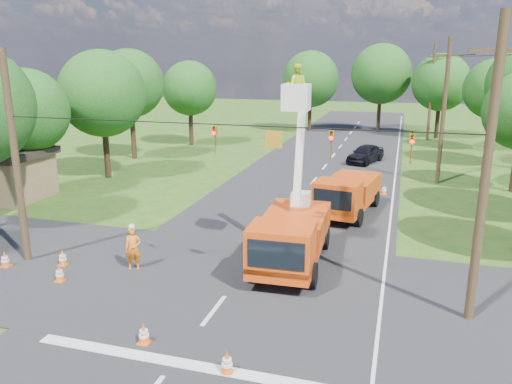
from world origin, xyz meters
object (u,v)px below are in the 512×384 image
(traffic_cone_2, at_px, (289,237))
(traffic_cone_7, at_px, (384,189))
(distant_car, at_px, (365,154))
(traffic_cone_3, at_px, (326,220))
(traffic_cone_5, at_px, (63,258))
(traffic_cone_1, at_px, (227,362))
(pole_left, at_px, (16,160))
(bucket_truck, at_px, (292,227))
(tree_left_e, at_px, (130,84))
(tree_left_d, at_px, (102,94))
(pole_right_near, at_px, (486,173))
(tree_far_b, at_px, (381,74))
(tree_left_c, at_px, (26,111))
(second_truck, at_px, (347,194))
(traffic_cone_0, at_px, (144,334))
(pole_right_far, at_px, (431,92))
(traffic_cone_4, at_px, (60,273))
(traffic_cone_6, at_px, (5,259))
(tree_far_c, at_px, (441,82))
(shed, at_px, (2,173))
(tree_right_e, at_px, (494,89))
(pole_right_mid, at_px, (444,111))
(tree_left_f, at_px, (190,88))
(ground_worker, at_px, (133,248))

(traffic_cone_2, bearing_deg, traffic_cone_7, 69.19)
(distant_car, distance_m, traffic_cone_2, 20.72)
(traffic_cone_3, height_order, traffic_cone_5, same)
(traffic_cone_1, bearing_deg, pole_left, 154.88)
(bucket_truck, relative_size, tree_left_e, 0.89)
(traffic_cone_3, bearing_deg, tree_left_e, 144.32)
(traffic_cone_1, distance_m, traffic_cone_7, 21.16)
(traffic_cone_1, bearing_deg, tree_left_d, 129.45)
(pole_right_near, distance_m, tree_far_b, 45.37)
(bucket_truck, distance_m, traffic_cone_1, 8.07)
(tree_left_c, bearing_deg, second_truck, 4.81)
(traffic_cone_0, relative_size, tree_left_c, 0.09)
(pole_right_near, xyz_separation_m, pole_right_far, (0.00, 40.00, 0.00))
(traffic_cone_4, distance_m, traffic_cone_6, 3.19)
(distant_car, distance_m, pole_right_near, 26.78)
(traffic_cone_5, xyz_separation_m, tree_left_d, (-7.36, 15.06, 5.77))
(pole_left, height_order, tree_left_c, pole_left)
(traffic_cone_5, xyz_separation_m, traffic_cone_7, (12.65, 15.72, 0.00))
(traffic_cone_2, distance_m, tree_far_c, 38.16)
(traffic_cone_4, xyz_separation_m, traffic_cone_6, (-3.14, 0.56, 0.00))
(pole_right_near, relative_size, pole_left, 1.11)
(distant_car, height_order, traffic_cone_5, distant_car)
(shed, bearing_deg, traffic_cone_5, -37.91)
(tree_right_e, bearing_deg, traffic_cone_7, -114.45)
(traffic_cone_3, distance_m, traffic_cone_6, 15.27)
(bucket_truck, bearing_deg, traffic_cone_6, -164.82)
(traffic_cone_7, height_order, pole_left, pole_left)
(pole_right_mid, relative_size, pole_right_far, 1.00)
(traffic_cone_7, distance_m, tree_left_e, 23.52)
(shed, relative_size, tree_left_d, 0.60)
(traffic_cone_3, bearing_deg, traffic_cone_0, -106.12)
(pole_right_near, bearing_deg, tree_left_d, 147.45)
(tree_left_e, bearing_deg, traffic_cone_2, -43.23)
(traffic_cone_1, bearing_deg, tree_left_f, 115.02)
(pole_left, bearing_deg, ground_worker, 5.14)
(traffic_cone_0, bearing_deg, second_truck, 73.50)
(tree_right_e, bearing_deg, ground_worker, -117.93)
(bucket_truck, height_order, traffic_cone_1, bucket_truck)
(traffic_cone_6, relative_size, pole_left, 0.08)
(tree_left_f, bearing_deg, tree_far_b, 40.12)
(second_truck, distance_m, pole_right_far, 30.08)
(pole_right_mid, relative_size, tree_far_c, 1.09)
(tree_left_e, bearing_deg, pole_right_far, 35.43)
(tree_left_e, xyz_separation_m, tree_far_b, (19.80, 23.00, 0.32))
(tree_left_c, bearing_deg, tree_right_e, 40.63)
(traffic_cone_6, height_order, shed, shed)
(pole_right_far, height_order, tree_left_f, pole_right_far)
(traffic_cone_0, height_order, tree_left_e, tree_left_e)
(traffic_cone_1, xyz_separation_m, tree_far_c, (7.86, 47.23, 5.70))
(traffic_cone_0, relative_size, traffic_cone_3, 1.00)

